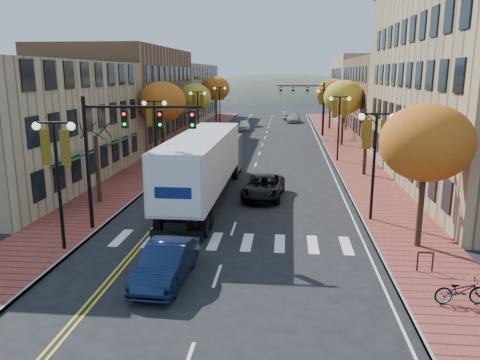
% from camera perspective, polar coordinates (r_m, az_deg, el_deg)
% --- Properties ---
extents(ground, '(200.00, 200.00, 0.00)m').
position_cam_1_polar(ground, '(21.42, -2.01, -9.39)').
color(ground, black).
rests_on(ground, ground).
extents(sidewalk_left, '(4.00, 85.00, 0.15)m').
position_cam_1_polar(sidewalk_left, '(54.03, -6.93, 4.27)').
color(sidewalk_left, brown).
rests_on(sidewalk_left, ground).
extents(sidewalk_right, '(4.00, 85.00, 0.15)m').
position_cam_1_polar(sidewalk_right, '(53.13, 12.43, 3.91)').
color(sidewalk_right, brown).
rests_on(sidewalk_right, ground).
extents(building_left_near, '(12.00, 22.00, 9.00)m').
position_cam_1_polar(building_left_near, '(38.28, -25.49, 6.24)').
color(building_left_near, '#9E8966').
rests_on(building_left_near, ground).
extents(building_left_mid, '(12.00, 24.00, 11.00)m').
position_cam_1_polar(building_left_mid, '(59.07, -14.04, 10.01)').
color(building_left_mid, brown).
rests_on(building_left_mid, ground).
extents(building_left_far, '(12.00, 26.00, 9.50)m').
position_cam_1_polar(building_left_far, '(83.07, -8.20, 10.48)').
color(building_left_far, '#9E8966').
rests_on(building_left_far, ground).
extents(building_right_mid, '(15.00, 24.00, 10.00)m').
position_cam_1_polar(building_right_mid, '(63.71, 20.29, 9.33)').
color(building_right_mid, brown).
rests_on(building_right_mid, ground).
extents(building_right_far, '(15.00, 20.00, 11.00)m').
position_cam_1_polar(building_right_far, '(85.16, 16.64, 10.64)').
color(building_right_far, '#9E8966').
rests_on(building_right_far, ground).
extents(tree_left_a, '(0.28, 0.28, 4.20)m').
position_cam_1_polar(tree_left_a, '(30.58, -16.95, 1.27)').
color(tree_left_a, '#382619').
rests_on(tree_left_a, sidewalk_left).
extents(tree_left_b, '(4.48, 4.48, 7.21)m').
position_cam_1_polar(tree_left_b, '(45.25, -9.46, 9.36)').
color(tree_left_b, '#382619').
rests_on(tree_left_b, sidewalk_left).
extents(tree_left_c, '(4.16, 4.16, 6.69)m').
position_cam_1_polar(tree_left_c, '(60.85, -5.52, 9.98)').
color(tree_left_c, '#382619').
rests_on(tree_left_c, sidewalk_left).
extents(tree_left_d, '(4.61, 4.61, 7.42)m').
position_cam_1_polar(tree_left_d, '(78.55, -2.97, 11.08)').
color(tree_left_d, '#382619').
rests_on(tree_left_d, sidewalk_left).
extents(tree_right_a, '(4.16, 4.16, 6.69)m').
position_cam_1_polar(tree_right_a, '(22.75, 21.77, 4.23)').
color(tree_right_a, '#382619').
rests_on(tree_right_a, sidewalk_right).
extents(tree_right_b, '(0.28, 0.28, 4.20)m').
position_cam_1_polar(tree_right_b, '(38.61, 15.02, 3.73)').
color(tree_right_b, '#382619').
rests_on(tree_right_b, sidewalk_right).
extents(tree_right_c, '(4.48, 4.48, 7.21)m').
position_cam_1_polar(tree_right_c, '(54.07, 12.53, 9.79)').
color(tree_right_c, '#382619').
rests_on(tree_right_c, sidewalk_right).
extents(tree_right_d, '(4.35, 4.35, 7.00)m').
position_cam_1_polar(tree_right_d, '(69.98, 11.00, 10.38)').
color(tree_right_d, '#382619').
rests_on(tree_right_d, sidewalk_right).
extents(lamp_left_a, '(1.96, 0.36, 6.05)m').
position_cam_1_polar(lamp_left_a, '(22.45, -21.45, 2.18)').
color(lamp_left_a, black).
rests_on(lamp_left_a, ground).
extents(lamp_left_b, '(1.96, 0.36, 6.05)m').
position_cam_1_polar(lamp_left_b, '(37.26, -10.32, 6.81)').
color(lamp_left_b, black).
rests_on(lamp_left_b, ground).
extents(lamp_left_c, '(1.96, 0.36, 6.05)m').
position_cam_1_polar(lamp_left_c, '(54.73, -5.16, 8.86)').
color(lamp_left_c, black).
rests_on(lamp_left_c, ground).
extents(lamp_left_d, '(1.96, 0.36, 6.05)m').
position_cam_1_polar(lamp_left_d, '(72.46, -2.48, 9.89)').
color(lamp_left_d, black).
rests_on(lamp_left_d, ground).
extents(lamp_right_a, '(1.96, 0.36, 6.05)m').
position_cam_1_polar(lamp_right_a, '(26.36, 16.15, 4.05)').
color(lamp_right_a, black).
rests_on(lamp_right_a, ground).
extents(lamp_right_b, '(1.96, 0.36, 6.05)m').
position_cam_1_polar(lamp_right_b, '(44.07, 12.01, 7.66)').
color(lamp_right_b, black).
rests_on(lamp_right_b, ground).
extents(lamp_right_c, '(1.96, 0.36, 6.05)m').
position_cam_1_polar(lamp_right_c, '(61.94, 10.23, 9.18)').
color(lamp_right_c, black).
rests_on(lamp_right_c, ground).
extents(traffic_mast_near, '(6.10, 0.35, 7.00)m').
position_cam_1_polar(traffic_mast_near, '(24.27, -14.11, 4.94)').
color(traffic_mast_near, black).
rests_on(traffic_mast_near, ground).
extents(traffic_mast_far, '(6.10, 0.34, 7.00)m').
position_cam_1_polar(traffic_mast_far, '(61.78, 8.35, 9.83)').
color(traffic_mast_far, black).
rests_on(traffic_mast_far, ground).
extents(semi_truck, '(3.03, 17.75, 4.43)m').
position_cam_1_polar(semi_truck, '(30.38, -4.14, 2.39)').
color(semi_truck, black).
rests_on(semi_truck, ground).
extents(navy_sedan, '(1.84, 4.75, 1.54)m').
position_cam_1_polar(navy_sedan, '(19.07, -9.02, -9.95)').
color(navy_sedan, black).
rests_on(navy_sedan, ground).
extents(black_suv, '(2.87, 5.51, 1.48)m').
position_cam_1_polar(black_suv, '(31.06, 2.90, -0.85)').
color(black_suv, black).
rests_on(black_suv, ground).
extents(car_far_white, '(1.90, 4.19, 1.39)m').
position_cam_1_polar(car_far_white, '(68.50, 0.51, 6.71)').
color(car_far_white, white).
rests_on(car_far_white, ground).
extents(car_far_silver, '(2.46, 5.10, 1.43)m').
position_cam_1_polar(car_far_silver, '(79.44, 6.54, 7.50)').
color(car_far_silver, '#A6A7AD').
rests_on(car_far_silver, ground).
extents(car_far_oncoming, '(1.84, 4.70, 1.52)m').
position_cam_1_polar(car_far_oncoming, '(84.45, 5.84, 7.87)').
color(car_far_oncoming, '#9D9DA4').
rests_on(car_far_oncoming, ground).
extents(bicycle, '(1.95, 0.90, 0.99)m').
position_cam_1_polar(bicycle, '(18.64, 25.34, -12.10)').
color(bicycle, gray).
rests_on(bicycle, sidewalk_right).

